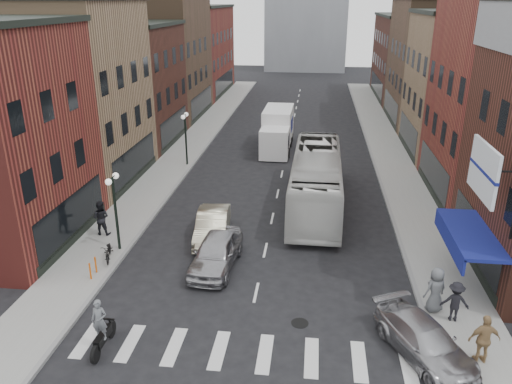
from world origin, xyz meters
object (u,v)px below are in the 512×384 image
sedan_left_near (216,252)px  ped_right_a (455,301)px  streetlamp_far (185,129)px  billboard_sign (486,172)px  sedan_left_far (212,226)px  motorcycle_rider (101,327)px  transit_bus (316,180)px  ped_left_solo (101,218)px  streetlamp_near (114,199)px  ped_right_c (436,290)px  bike_rack (93,268)px  parked_bicycle (109,251)px  curb_car (425,341)px  ped_right_b (484,339)px  box_truck (277,131)px

sedan_left_near → ped_right_a: size_ratio=2.82×
streetlamp_far → ped_right_a: streetlamp_far is taller
billboard_sign → sedan_left_far: bearing=154.5°
sedan_left_far → ped_right_a: (10.99, -6.23, 0.23)m
motorcycle_rider → transit_bus: 16.56m
streetlamp_far → sedan_left_near: bearing=-70.7°
streetlamp_far → ped_left_solo: 12.69m
streetlamp_near → ped_right_c: streetlamp_near is taller
bike_rack → billboard_sign: bearing=-2.8°
streetlamp_far → transit_bus: (9.89, -6.79, -1.19)m
sedan_left_near → parked_bicycle: size_ratio=2.82×
curb_car → ped_right_a: bearing=28.1°
ped_left_solo → ped_right_b: 19.21m
transit_bus → sedan_left_far: size_ratio=2.67×
box_truck → sedan_left_far: (-2.07, -17.39, -0.89)m
motorcycle_rider → ped_right_b: bearing=3.6°
transit_bus → ped_right_b: transit_bus is taller
sedan_left_near → ped_right_a: 10.70m
bike_rack → sedan_left_far: (4.65, 4.70, 0.21)m
motorcycle_rider → sedan_left_far: motorcycle_rider is taller
billboard_sign → streetlamp_near: (-15.99, 3.50, -3.22)m
motorcycle_rider → billboard_sign: bearing=16.3°
transit_bus → streetlamp_far: bearing=146.3°
streetlamp_far → parked_bicycle: 15.29m
ped_right_c → ped_left_solo: bearing=-42.6°
streetlamp_near → curb_car: bearing=-24.9°
motorcycle_rider → sedan_left_near: motorcycle_rider is taller
streetlamp_far → ped_right_c: size_ratio=2.11×
ped_left_solo → ped_right_b: size_ratio=1.01×
streetlamp_far → ped_right_c: 23.12m
bike_rack → ped_right_a: (15.64, -1.53, 0.44)m
motorcycle_rider → ped_left_solo: bearing=113.2°
streetlamp_near → ped_right_c: bearing=-13.9°
billboard_sign → box_truck: size_ratio=0.48×
ped_right_b → ped_right_c: size_ratio=0.97×
streetlamp_far → bike_rack: streetlamp_far is taller
billboard_sign → sedan_left_near: bearing=166.9°
sedan_left_far → curb_car: 12.67m
sedan_left_far → ped_right_a: bearing=-34.9°
motorcycle_rider → curb_car: 11.69m
box_truck → transit_bus: size_ratio=0.62×
ped_right_a → transit_bus: bearing=-57.9°
parked_bicycle → ped_left_solo: bearing=101.3°
motorcycle_rider → box_truck: bearing=81.2°
ped_right_b → billboard_sign: bearing=-101.0°
box_truck → ped_left_solo: size_ratio=4.02×
sedan_left_far → ped_right_a: ped_right_a is taller
transit_bus → parked_bicycle: 13.05m
transit_bus → ped_right_b: bearing=-66.2°
curb_car → motorcycle_rider: bearing=158.1°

